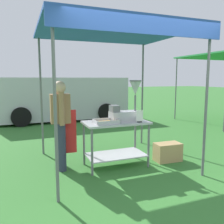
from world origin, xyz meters
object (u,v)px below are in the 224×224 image
menu_sign (140,117)px  stall_canopy (114,35)px  vendor (61,121)px  donut_cart (116,134)px  supply_crate (168,152)px  donut_tray (107,122)px  donut_fryer (127,107)px  van_silver (61,98)px

menu_sign → stall_canopy: bearing=140.3°
vendor → donut_cart: bearing=-12.7°
stall_canopy → supply_crate: (1.09, -0.21, -2.25)m
donut_cart → supply_crate: donut_cart is taller
donut_cart → menu_sign: 0.55m
menu_sign → vendor: 1.43m
donut_cart → menu_sign: menu_sign is taller
donut_cart → donut_tray: 0.36m
stall_canopy → donut_fryer: bearing=-13.1°
donut_fryer → donut_tray: bearing=-162.4°
donut_tray → van_silver: 5.73m
donut_tray → menu_sign: (0.60, -0.11, 0.07)m
donut_fryer → supply_crate: 1.27m
stall_canopy → menu_sign: (0.38, -0.32, -1.48)m
stall_canopy → menu_sign: stall_canopy is taller
vendor → donut_tray: bearing=-23.4°
supply_crate → van_silver: van_silver is taller
donut_tray → supply_crate: 1.48m
donut_cart → vendor: bearing=167.3°
donut_fryer → supply_crate: (0.84, -0.15, -0.93)m
stall_canopy → van_silver: size_ratio=0.52×
donut_tray → menu_sign: size_ratio=1.93×
donut_fryer → menu_sign: (0.14, -0.26, -0.16)m
donut_cart → menu_sign: bearing=-29.7°
menu_sign → van_silver: bearing=94.9°
stall_canopy → vendor: bearing=172.9°
donut_tray → van_silver: size_ratio=0.08×
vendor → stall_canopy: bearing=-7.1°
menu_sign → van_silver: (-0.50, 5.84, -0.07)m
donut_cart → donut_fryer: 0.56m
donut_cart → donut_fryer: size_ratio=1.56×
stall_canopy → vendor: size_ratio=1.64×
donut_tray → supply_crate: (1.31, -0.01, -0.70)m
stall_canopy → van_silver: 5.74m
stall_canopy → donut_fryer: stall_canopy is taller
donut_fryer → vendor: donut_fryer is taller
donut_tray → vendor: (-0.76, 0.33, 0.02)m
vendor → menu_sign: bearing=-17.9°
donut_cart → stall_canopy: bearing=90.0°
vendor → supply_crate: 2.21m
stall_canopy → menu_sign: size_ratio=11.90×
donut_tray → vendor: bearing=156.6°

